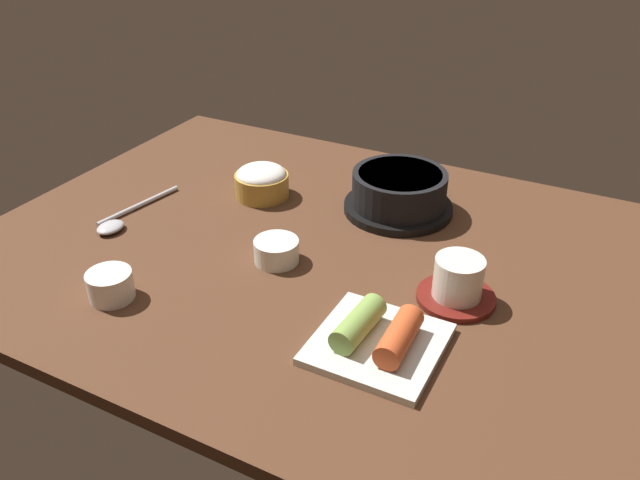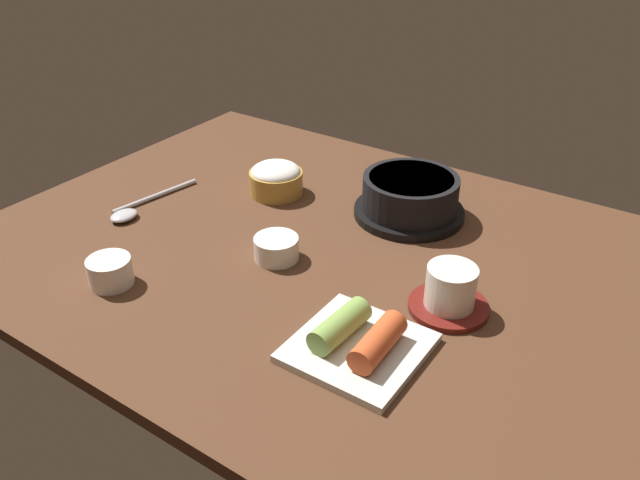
{
  "view_description": "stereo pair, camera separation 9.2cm",
  "coord_description": "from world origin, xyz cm",
  "px_view_note": "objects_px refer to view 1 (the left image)",
  "views": [
    {
      "loc": [
        38.56,
        -72.05,
        52.56
      ],
      "look_at": [
        2.0,
        -2.0,
        5.0
      ],
      "focal_mm": 36.06,
      "sensor_mm": 36.0,
      "label": 1
    },
    {
      "loc": [
        46.46,
        -67.32,
        52.56
      ],
      "look_at": [
        2.0,
        -2.0,
        5.0
      ],
      "focal_mm": 36.06,
      "sensor_mm": 36.0,
      "label": 2
    }
  ],
  "objects_px": {
    "stone_pot": "(399,192)",
    "spoon": "(120,220)",
    "tea_cup_with_saucer": "(458,282)",
    "kimchi_plate": "(378,338)",
    "rice_bowl": "(262,181)",
    "side_bowl_near": "(110,285)",
    "banchan_cup_center": "(276,250)"
  },
  "relations": [
    {
      "from": "stone_pot",
      "to": "kimchi_plate",
      "type": "height_order",
      "value": "stone_pot"
    },
    {
      "from": "stone_pot",
      "to": "tea_cup_with_saucer",
      "type": "xyz_separation_m",
      "value": [
        0.16,
        -0.2,
        -0.01
      ]
    },
    {
      "from": "banchan_cup_center",
      "to": "spoon",
      "type": "height_order",
      "value": "banchan_cup_center"
    },
    {
      "from": "stone_pot",
      "to": "spoon",
      "type": "distance_m",
      "value": 0.45
    },
    {
      "from": "kimchi_plate",
      "to": "side_bowl_near",
      "type": "height_order",
      "value": "kimchi_plate"
    },
    {
      "from": "tea_cup_with_saucer",
      "to": "kimchi_plate",
      "type": "distance_m",
      "value": 0.15
    },
    {
      "from": "stone_pot",
      "to": "kimchi_plate",
      "type": "xyz_separation_m",
      "value": [
        0.11,
        -0.33,
        -0.02
      ]
    },
    {
      "from": "spoon",
      "to": "kimchi_plate",
      "type": "bearing_deg",
      "value": -10.4
    },
    {
      "from": "stone_pot",
      "to": "kimchi_plate",
      "type": "distance_m",
      "value": 0.35
    },
    {
      "from": "banchan_cup_center",
      "to": "spoon",
      "type": "relative_size",
      "value": 0.35
    },
    {
      "from": "rice_bowl",
      "to": "stone_pot",
      "type": "bearing_deg",
      "value": 14.25
    },
    {
      "from": "stone_pot",
      "to": "rice_bowl",
      "type": "relative_size",
      "value": 1.94
    },
    {
      "from": "kimchi_plate",
      "to": "spoon",
      "type": "relative_size",
      "value": 0.79
    },
    {
      "from": "kimchi_plate",
      "to": "spoon",
      "type": "height_order",
      "value": "kimchi_plate"
    },
    {
      "from": "tea_cup_with_saucer",
      "to": "spoon",
      "type": "xyz_separation_m",
      "value": [
        -0.54,
        -0.05,
        -0.02
      ]
    },
    {
      "from": "tea_cup_with_saucer",
      "to": "spoon",
      "type": "bearing_deg",
      "value": -174.98
    },
    {
      "from": "banchan_cup_center",
      "to": "spoon",
      "type": "xyz_separation_m",
      "value": [
        -0.28,
        -0.02,
        -0.01
      ]
    },
    {
      "from": "rice_bowl",
      "to": "kimchi_plate",
      "type": "xyz_separation_m",
      "value": [
        0.33,
        -0.27,
        -0.01
      ]
    },
    {
      "from": "tea_cup_with_saucer",
      "to": "stone_pot",
      "type": "bearing_deg",
      "value": 129.12
    },
    {
      "from": "rice_bowl",
      "to": "kimchi_plate",
      "type": "bearing_deg",
      "value": -39.49
    },
    {
      "from": "kimchi_plate",
      "to": "side_bowl_near",
      "type": "distance_m",
      "value": 0.36
    },
    {
      "from": "banchan_cup_center",
      "to": "side_bowl_near",
      "type": "relative_size",
      "value": 1.08
    },
    {
      "from": "rice_bowl",
      "to": "banchan_cup_center",
      "type": "relative_size",
      "value": 1.41
    },
    {
      "from": "rice_bowl",
      "to": "tea_cup_with_saucer",
      "type": "height_order",
      "value": "tea_cup_with_saucer"
    },
    {
      "from": "kimchi_plate",
      "to": "banchan_cup_center",
      "type": "bearing_deg",
      "value": 152.14
    },
    {
      "from": "tea_cup_with_saucer",
      "to": "banchan_cup_center",
      "type": "bearing_deg",
      "value": -173.9
    },
    {
      "from": "tea_cup_with_saucer",
      "to": "kimchi_plate",
      "type": "xyz_separation_m",
      "value": [
        -0.05,
        -0.14,
        -0.01
      ]
    },
    {
      "from": "stone_pot",
      "to": "spoon",
      "type": "height_order",
      "value": "stone_pot"
    },
    {
      "from": "tea_cup_with_saucer",
      "to": "spoon",
      "type": "relative_size",
      "value": 0.56
    },
    {
      "from": "stone_pot",
      "to": "rice_bowl",
      "type": "distance_m",
      "value": 0.23
    },
    {
      "from": "rice_bowl",
      "to": "side_bowl_near",
      "type": "height_order",
      "value": "rice_bowl"
    },
    {
      "from": "side_bowl_near",
      "to": "spoon",
      "type": "distance_m",
      "value": 0.21
    }
  ]
}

